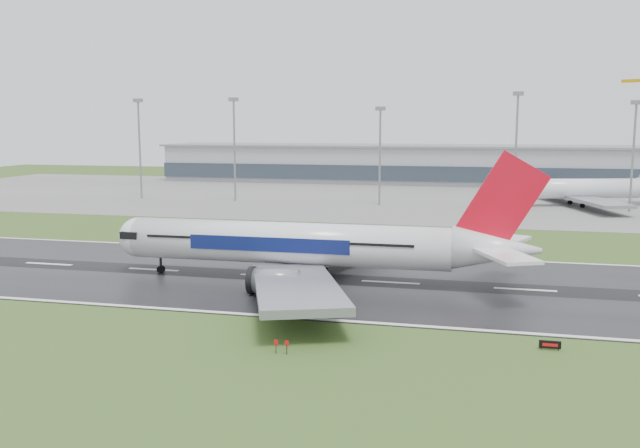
# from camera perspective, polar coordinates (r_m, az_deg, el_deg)

# --- Properties ---
(ground) EXTENTS (520.00, 520.00, 0.00)m
(ground) POSITION_cam_1_polar(r_m,az_deg,el_deg) (104.26, 6.02, -5.02)
(ground) COLOR #2F4C1B
(ground) RESTS_ON ground
(runway) EXTENTS (400.00, 45.00, 0.10)m
(runway) POSITION_cam_1_polar(r_m,az_deg,el_deg) (104.25, 6.02, -4.99)
(runway) COLOR black
(runway) RESTS_ON ground
(apron) EXTENTS (400.00, 130.00, 0.08)m
(apron) POSITION_cam_1_polar(r_m,az_deg,el_deg) (227.27, 10.06, 2.22)
(apron) COLOR slate
(apron) RESTS_ON ground
(terminal) EXTENTS (240.00, 36.00, 15.00)m
(terminal) POSITION_cam_1_polar(r_m,az_deg,el_deg) (286.39, 10.81, 4.96)
(terminal) COLOR #8F919A
(terminal) RESTS_ON ground
(main_airliner) EXTENTS (66.81, 63.67, 19.62)m
(main_airliner) POSITION_cam_1_polar(r_m,az_deg,el_deg) (102.71, -0.28, 0.46)
(main_airliner) COLOR silver
(main_airliner) RESTS_ON runway
(parked_airliner) EXTENTS (70.08, 67.41, 16.79)m
(parked_airliner) POSITION_cam_1_polar(r_m,az_deg,el_deg) (214.35, 20.98, 3.68)
(parked_airliner) COLOR silver
(parked_airliner) RESTS_ON apron
(runway_sign) EXTENTS (2.31, 0.31, 1.04)m
(runway_sign) POSITION_cam_1_polar(r_m,az_deg,el_deg) (77.78, 19.01, -9.75)
(runway_sign) COLOR black
(runway_sign) RESTS_ON ground
(floodmast_0) EXTENTS (0.64, 0.64, 31.45)m
(floodmast_0) POSITION_cam_1_polar(r_m,az_deg,el_deg) (228.12, -15.11, 6.03)
(floodmast_0) COLOR gray
(floodmast_0) RESTS_ON ground
(floodmast_1) EXTENTS (0.64, 0.64, 31.49)m
(floodmast_1) POSITION_cam_1_polar(r_m,az_deg,el_deg) (214.47, -7.30, 6.12)
(floodmast_1) COLOR gray
(floodmast_1) RESTS_ON ground
(floodmast_2) EXTENTS (0.64, 0.64, 28.41)m
(floodmast_2) POSITION_cam_1_polar(r_m,az_deg,el_deg) (202.95, 5.12, 5.60)
(floodmast_2) COLOR gray
(floodmast_2) RESTS_ON ground
(floodmast_3) EXTENTS (0.64, 0.64, 32.40)m
(floodmast_3) POSITION_cam_1_polar(r_m,az_deg,el_deg) (201.05, 16.34, 5.83)
(floodmast_3) COLOR gray
(floodmast_3) RESTS_ON ground
(floodmast_4) EXTENTS (0.64, 0.64, 29.70)m
(floodmast_4) POSITION_cam_1_polar(r_m,az_deg,el_deg) (205.11, 25.11, 5.04)
(floodmast_4) COLOR gray
(floodmast_4) RESTS_ON ground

